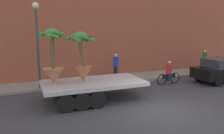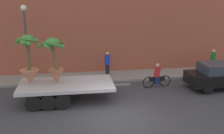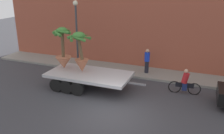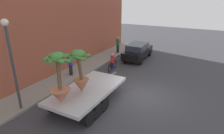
{
  "view_description": "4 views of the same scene",
  "coord_description": "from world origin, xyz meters",
  "px_view_note": "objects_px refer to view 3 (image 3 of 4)",
  "views": [
    {
      "loc": [
        -5.7,
        -8.13,
        3.66
      ],
      "look_at": [
        -1.29,
        2.74,
        1.58
      ],
      "focal_mm": 36.47,
      "sensor_mm": 36.0,
      "label": 1
    },
    {
      "loc": [
        -2.04,
        -11.4,
        5.67
      ],
      "look_at": [
        0.16,
        3.0,
        1.61
      ],
      "focal_mm": 43.03,
      "sensor_mm": 36.0,
      "label": 2
    },
    {
      "loc": [
        3.92,
        -9.9,
        6.18
      ],
      "look_at": [
        -0.98,
        2.59,
        1.5
      ],
      "focal_mm": 39.22,
      "sensor_mm": 36.0,
      "label": 3
    },
    {
      "loc": [
        -10.38,
        -3.39,
        5.96
      ],
      "look_at": [
        0.61,
        2.48,
        1.3
      ],
      "focal_mm": 30.54,
      "sensor_mm": 36.0,
      "label": 4
    }
  ],
  "objects_px": {
    "potted_palm_rear": "(63,52)",
    "pedestrian_far_left": "(147,60)",
    "flatbed_trailer": "(86,76)",
    "cyclist": "(185,83)",
    "potted_palm_middle": "(81,52)",
    "street_lamp": "(76,26)"
  },
  "relations": [
    {
      "from": "potted_palm_middle",
      "to": "street_lamp",
      "type": "distance_m",
      "value": 3.5
    },
    {
      "from": "potted_palm_rear",
      "to": "street_lamp",
      "type": "height_order",
      "value": "street_lamp"
    },
    {
      "from": "pedestrian_far_left",
      "to": "flatbed_trailer",
      "type": "bearing_deg",
      "value": -129.9
    },
    {
      "from": "flatbed_trailer",
      "to": "potted_palm_middle",
      "type": "xyz_separation_m",
      "value": [
        -0.32,
        0.04,
        1.44
      ]
    },
    {
      "from": "potted_palm_middle",
      "to": "pedestrian_far_left",
      "type": "relative_size",
      "value": 1.44
    },
    {
      "from": "potted_palm_middle",
      "to": "cyclist",
      "type": "relative_size",
      "value": 1.34
    },
    {
      "from": "flatbed_trailer",
      "to": "potted_palm_middle",
      "type": "height_order",
      "value": "potted_palm_middle"
    },
    {
      "from": "potted_palm_rear",
      "to": "pedestrian_far_left",
      "type": "height_order",
      "value": "potted_palm_rear"
    },
    {
      "from": "potted_palm_middle",
      "to": "cyclist",
      "type": "bearing_deg",
      "value": 11.86
    },
    {
      "from": "cyclist",
      "to": "street_lamp",
      "type": "bearing_deg",
      "value": 168.84
    },
    {
      "from": "pedestrian_far_left",
      "to": "street_lamp",
      "type": "xyz_separation_m",
      "value": [
        -5.05,
        -0.65,
        2.19
      ]
    },
    {
      "from": "potted_palm_middle",
      "to": "pedestrian_far_left",
      "type": "bearing_deg",
      "value": 46.8
    },
    {
      "from": "potted_palm_middle",
      "to": "cyclist",
      "type": "distance_m",
      "value": 6.36
    },
    {
      "from": "street_lamp",
      "to": "cyclist",
      "type": "bearing_deg",
      "value": -11.16
    },
    {
      "from": "cyclist",
      "to": "street_lamp",
      "type": "relative_size",
      "value": 0.38
    },
    {
      "from": "street_lamp",
      "to": "potted_palm_middle",
      "type": "bearing_deg",
      "value": -57.45
    },
    {
      "from": "flatbed_trailer",
      "to": "cyclist",
      "type": "relative_size",
      "value": 3.27
    },
    {
      "from": "pedestrian_far_left",
      "to": "potted_palm_middle",
      "type": "bearing_deg",
      "value": -133.2
    },
    {
      "from": "potted_palm_middle",
      "to": "pedestrian_far_left",
      "type": "height_order",
      "value": "potted_palm_middle"
    },
    {
      "from": "potted_palm_rear",
      "to": "pedestrian_far_left",
      "type": "xyz_separation_m",
      "value": [
        4.6,
        3.26,
        -1.02
      ]
    },
    {
      "from": "street_lamp",
      "to": "pedestrian_far_left",
      "type": "bearing_deg",
      "value": 7.34
    },
    {
      "from": "flatbed_trailer",
      "to": "cyclist",
      "type": "bearing_deg",
      "value": 12.9
    }
  ]
}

